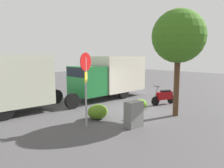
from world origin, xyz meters
name	(u,v)px	position (x,y,z in m)	size (l,w,h in m)	color
ground_plane	(133,109)	(0.00, 0.00, 0.00)	(60.00, 60.00, 0.00)	#474548
box_truck_near	(109,75)	(-1.17, -3.55, 1.63)	(7.15, 2.63, 2.99)	black
motorcycle	(164,96)	(-2.43, 0.36, 0.52)	(1.78, 0.70, 1.20)	black
stop_sign	(86,78)	(3.62, 0.81, 2.10)	(0.71, 0.33, 3.14)	#9E9EA3
street_tree	(178,37)	(-0.79, 2.26, 3.93)	(2.59, 2.59, 5.26)	#47301E
utility_cabinet	(134,114)	(2.10, 2.10, 0.55)	(0.76, 0.45, 1.10)	slate
bike_rack_hoop	(133,119)	(1.25, 1.25, 0.00)	(0.85, 0.85, 0.05)	#B7B7BC
shrub_near_sign	(98,112)	(2.57, 0.18, 0.35)	(1.03, 0.84, 0.70)	#4C741C
shrub_mid_verge	(141,104)	(-0.43, 0.21, 0.28)	(0.83, 0.68, 0.56)	#49741D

